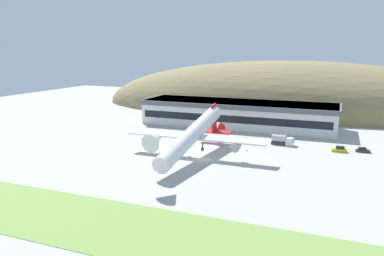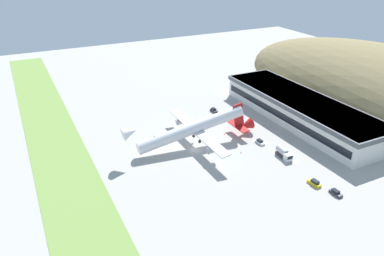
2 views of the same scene
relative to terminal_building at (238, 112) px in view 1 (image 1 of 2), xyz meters
The scene contains 12 objects.
ground_plane 50.51m from the terminal_building, 86.05° to the right, with size 341.27×341.27×0.00m, color #ADAAA3.
grass_strip_foreground 94.06m from the terminal_building, 87.89° to the right, with size 307.14×18.86×0.08m, color #759947.
hill_backdrop 52.84m from the terminal_building, 75.33° to the left, with size 206.55×79.41×49.51m, color olive.
terminal_building is the anchor object (origin of this frame).
cargo_airplane 48.61m from the terminal_building, 90.20° to the right, with size 41.59×51.40×12.45m.
service_car_0 47.77m from the terminal_building, 35.48° to the right, with size 4.48×2.01×1.70m.
service_car_1 52.11m from the terminal_building, 29.42° to the right, with size 4.04×1.69×1.43m.
service_car_2 36.39m from the terminal_building, 130.75° to the right, with size 3.93×2.04×1.55m.
service_car_3 28.77m from the terminal_building, 70.18° to the right, with size 4.14×1.83×1.43m.
fuel_truck 33.41m from the terminal_building, 49.83° to the right, with size 7.13×2.80×3.20m.
traffic_cone_0 35.05m from the terminal_building, 93.80° to the right, with size 0.52×0.52×0.58m.
traffic_cone_1 39.15m from the terminal_building, 71.14° to the right, with size 0.52×0.52×0.58m.
Camera 1 is at (33.85, -94.66, 30.02)m, focal length 35.00 mm.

